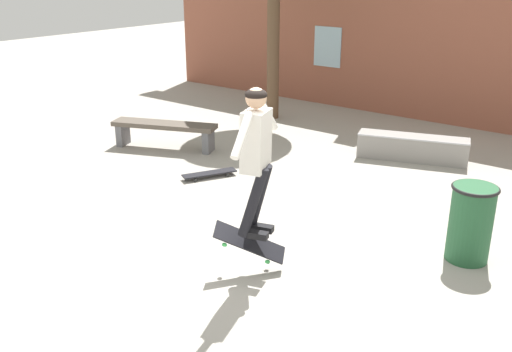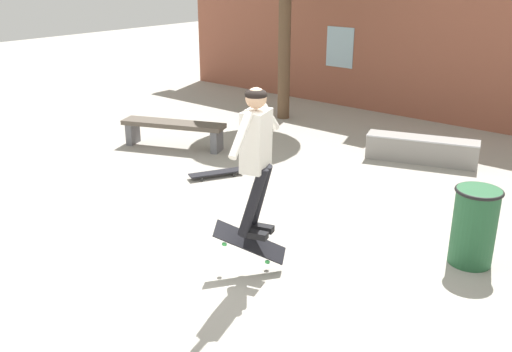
% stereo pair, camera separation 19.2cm
% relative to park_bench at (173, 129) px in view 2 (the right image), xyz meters
% --- Properties ---
extents(ground_plane, '(40.00, 40.00, 0.00)m').
position_rel_park_bench_xyz_m(ground_plane, '(3.67, -2.31, -0.35)').
color(ground_plane, '#A39E93').
extents(building_backdrop, '(16.21, 0.52, 4.46)m').
position_rel_park_bench_xyz_m(building_backdrop, '(3.65, 4.91, 1.48)').
color(building_backdrop, '#93513D').
rests_on(building_backdrop, ground_plane).
extents(park_bench, '(1.91, 1.10, 0.48)m').
position_rel_park_bench_xyz_m(park_bench, '(0.00, 0.00, 0.00)').
color(park_bench, brown).
rests_on(park_bench, ground_plane).
extents(skate_ledge, '(1.84, 0.94, 0.43)m').
position_rel_park_bench_xyz_m(skate_ledge, '(3.79, 2.12, -0.14)').
color(skate_ledge, gray).
rests_on(skate_ledge, ground_plane).
extents(trash_bin, '(0.51, 0.51, 0.89)m').
position_rel_park_bench_xyz_m(trash_bin, '(5.70, -0.77, 0.11)').
color(trash_bin, '#235633').
rests_on(trash_bin, ground_plane).
extents(skater, '(0.42, 1.14, 1.57)m').
position_rel_park_bench_xyz_m(skater, '(4.00, -2.47, 1.05)').
color(skater, silver).
extents(skateboard_flipping, '(0.65, 0.67, 0.48)m').
position_rel_park_bench_xyz_m(skateboard_flipping, '(3.92, -2.49, -0.01)').
color(skateboard_flipping, black).
extents(skateboard_resting, '(0.57, 0.85, 0.08)m').
position_rel_park_bench_xyz_m(skateboard_resting, '(1.64, -0.62, -0.28)').
color(skateboard_resting, black).
rests_on(skateboard_resting, ground_plane).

